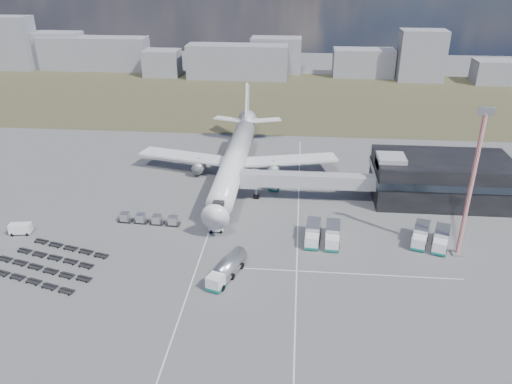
{
  "coord_description": "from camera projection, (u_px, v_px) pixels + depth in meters",
  "views": [
    {
      "loc": [
        15.35,
        -82.5,
        51.11
      ],
      "look_at": [
        6.61,
        15.57,
        4.0
      ],
      "focal_mm": 35.0,
      "sensor_mm": 36.0,
      "label": 1
    }
  ],
  "objects": [
    {
      "name": "utility_van",
      "position": [
        20.0,
        229.0,
        100.24
      ],
      "size": [
        4.46,
        2.51,
        2.26
      ],
      "primitive_type": "cube",
      "rotation": [
        0.0,
        0.0,
        0.15
      ],
      "color": "white",
      "rests_on": "ground"
    },
    {
      "name": "service_trucks_near",
      "position": [
        323.0,
        234.0,
        97.23
      ],
      "size": [
        7.16,
        8.36,
        3.17
      ],
      "rotation": [
        0.0,
        0.0,
        -0.08
      ],
      "color": "white",
      "rests_on": "ground"
    },
    {
      "name": "terminal",
      "position": [
        440.0,
        178.0,
        112.85
      ],
      "size": [
        30.4,
        16.4,
        11.0
      ],
      "color": "black",
      "rests_on": "ground"
    },
    {
      "name": "catering_truck",
      "position": [
        277.0,
        183.0,
        120.16
      ],
      "size": [
        3.83,
        5.99,
        2.56
      ],
      "rotation": [
        0.0,
        0.0,
        -0.3
      ],
      "color": "white",
      "rests_on": "ground"
    },
    {
      "name": "floodlight_mast",
      "position": [
        471.0,
        185.0,
        87.86
      ],
      "size": [
        2.71,
        2.19,
        28.4
      ],
      "rotation": [
        0.0,
        0.0,
        -0.21
      ],
      "color": "#AF1C1C",
      "rests_on": "ground"
    },
    {
      "name": "baggage_dollies",
      "position": [
        47.0,
        263.0,
        90.57
      ],
      "size": [
        22.03,
        17.2,
        0.63
      ],
      "rotation": [
        0.0,
        0.0,
        -0.27
      ],
      "color": "black",
      "rests_on": "ground"
    },
    {
      "name": "service_trucks_far",
      "position": [
        431.0,
        237.0,
        96.28
      ],
      "size": [
        8.56,
        9.37,
        3.11
      ],
      "rotation": [
        0.0,
        0.0,
        -0.32
      ],
      "color": "white",
      "rests_on": "ground"
    },
    {
      "name": "skyline",
      "position": [
        187.0,
        55.0,
        232.84
      ],
      "size": [
        293.42,
        26.86,
        24.61
      ],
      "color": "gray",
      "rests_on": "ground"
    },
    {
      "name": "airliner",
      "position": [
        236.0,
        157.0,
        124.22
      ],
      "size": [
        51.59,
        64.53,
        17.62
      ],
      "color": "white",
      "rests_on": "ground"
    },
    {
      "name": "jet_bridge",
      "position": [
        299.0,
        180.0,
        112.31
      ],
      "size": [
        30.3,
        3.8,
        7.05
      ],
      "color": "#939399",
      "rests_on": "ground"
    },
    {
      "name": "grass_strip",
      "position": [
        261.0,
        98.0,
        196.24
      ],
      "size": [
        420.0,
        90.0,
        0.01
      ],
      "primitive_type": "cube",
      "color": "#433D28",
      "rests_on": "ground"
    },
    {
      "name": "pushback_tug",
      "position": [
        217.0,
        228.0,
        101.38
      ],
      "size": [
        3.05,
        1.79,
        1.38
      ],
      "primitive_type": "cube",
      "rotation": [
        0.0,
        0.0,
        0.04
      ],
      "color": "white",
      "rests_on": "ground"
    },
    {
      "name": "lane_markings",
      "position": [
        266.0,
        238.0,
        99.32
      ],
      "size": [
        47.12,
        110.0,
        0.01
      ],
      "color": "silver",
      "rests_on": "ground"
    },
    {
      "name": "ground",
      "position": [
        215.0,
        243.0,
        97.41
      ],
      "size": [
        420.0,
        420.0,
        0.0
      ],
      "primitive_type": "plane",
      "color": "#565659",
      "rests_on": "ground"
    },
    {
      "name": "fuel_tanker",
      "position": [
        227.0,
        269.0,
        86.51
      ],
      "size": [
        6.11,
        10.84,
        3.41
      ],
      "rotation": [
        0.0,
        0.0,
        -0.35
      ],
      "color": "white",
      "rests_on": "ground"
    },
    {
      "name": "uld_row",
      "position": [
        149.0,
        219.0,
        104.15
      ],
      "size": [
        13.34,
        2.57,
        1.84
      ],
      "rotation": [
        0.0,
        0.0,
        -0.06
      ],
      "color": "black",
      "rests_on": "ground"
    }
  ]
}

